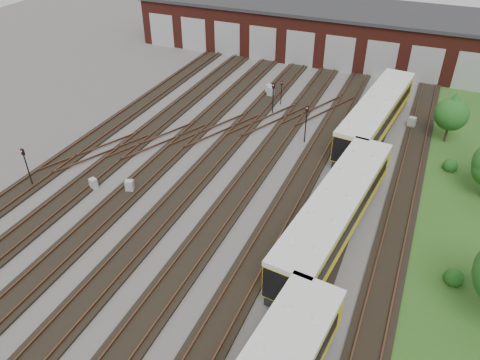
% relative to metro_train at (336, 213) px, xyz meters
% --- Properties ---
extents(ground, '(120.00, 120.00, 0.00)m').
position_rel_metro_train_xyz_m(ground, '(-10.00, -3.31, -2.04)').
color(ground, '#4B4946').
rests_on(ground, ground).
extents(track_network, '(30.40, 70.00, 0.33)m').
position_rel_metro_train_xyz_m(track_network, '(-10.17, -2.72, -1.94)').
color(track_network, black).
rests_on(track_network, ground).
extents(maintenance_shed, '(51.00, 12.50, 6.35)m').
position_rel_metro_train_xyz_m(maintenance_shed, '(-10.01, 36.66, 1.16)').
color(maintenance_shed, '#501B14').
rests_on(maintenance_shed, ground).
extents(grass_verge, '(8.00, 55.00, 0.05)m').
position_rel_metro_train_xyz_m(grass_verge, '(9.00, 6.69, -2.02)').
color(grass_verge, '#1F4E1A').
rests_on(grass_verge, ground).
extents(metro_train, '(4.72, 48.42, 3.35)m').
position_rel_metro_train_xyz_m(metro_train, '(0.00, 0.00, 0.00)').
color(metro_train, black).
rests_on(metro_train, ground).
extents(signal_mast_0, '(0.27, 0.26, 3.41)m').
position_rel_metro_train_xyz_m(signal_mast_0, '(-23.74, -3.49, 0.13)').
color(signal_mast_0, black).
rests_on(signal_mast_0, ground).
extents(signal_mast_1, '(0.27, 0.26, 3.24)m').
position_rel_metro_train_xyz_m(signal_mast_1, '(-10.46, 16.62, 0.04)').
color(signal_mast_1, black).
rests_on(signal_mast_1, ground).
extents(signal_mast_2, '(0.24, 0.23, 2.63)m').
position_rel_metro_train_xyz_m(signal_mast_2, '(-10.35, 18.90, -0.35)').
color(signal_mast_2, black).
rests_on(signal_mast_2, ground).
extents(signal_mast_3, '(0.30, 0.28, 3.68)m').
position_rel_metro_train_xyz_m(signal_mast_3, '(-5.63, 11.99, 0.29)').
color(signal_mast_3, black).
rests_on(signal_mast_3, ground).
extents(relay_cabinet_0, '(0.70, 0.65, 0.96)m').
position_rel_metro_train_xyz_m(relay_cabinet_0, '(-18.86, -1.90, -1.57)').
color(relay_cabinet_0, '#9FA2A4').
rests_on(relay_cabinet_0, ground).
extents(relay_cabinet_1, '(0.86, 0.80, 1.14)m').
position_rel_metro_train_xyz_m(relay_cabinet_1, '(-12.44, 20.87, -1.47)').
color(relay_cabinet_1, '#9FA2A4').
rests_on(relay_cabinet_1, ground).
extents(relay_cabinet_2, '(0.75, 0.68, 1.04)m').
position_rel_metro_train_xyz_m(relay_cabinet_2, '(-16.01, -1.07, -1.53)').
color(relay_cabinet_2, '#9FA2A4').
rests_on(relay_cabinet_2, ground).
extents(relay_cabinet_3, '(0.76, 0.67, 1.13)m').
position_rel_metro_train_xyz_m(relay_cabinet_3, '(-12.05, 20.34, -1.48)').
color(relay_cabinet_3, '#9FA2A4').
rests_on(relay_cabinet_3, ground).
extents(relay_cabinet_4, '(0.80, 0.74, 1.10)m').
position_rel_metro_train_xyz_m(relay_cabinet_4, '(3.16, 18.89, -1.50)').
color(relay_cabinet_4, '#9FA2A4').
rests_on(relay_cabinet_4, ground).
extents(tree_0, '(3.01, 3.01, 4.98)m').
position_rel_metro_train_xyz_m(tree_0, '(6.35, 17.21, 1.16)').
color(tree_0, '#362318').
rests_on(tree_0, ground).
extents(bush_0, '(1.19, 1.19, 1.19)m').
position_rel_metro_train_xyz_m(bush_0, '(7.92, -1.37, -1.45)').
color(bush_0, '#154313').
rests_on(bush_0, ground).
extents(bush_1, '(1.22, 1.22, 1.22)m').
position_rel_metro_train_xyz_m(bush_1, '(7.07, 12.21, -1.44)').
color(bush_1, '#154313').
rests_on(bush_1, ground).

